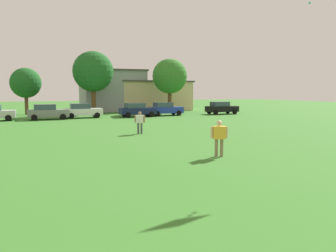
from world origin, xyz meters
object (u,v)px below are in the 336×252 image
Objects in this scene: parked_car_black_6 at (221,108)px; tree_center at (26,83)px; parked_car_blue_5 at (165,109)px; parked_car_navy_4 at (137,110)px; parked_car_white_3 at (82,110)px; bystander_near_trees at (140,121)px; adult_bystander at (219,135)px; tree_right at (93,72)px; parked_car_gray_2 at (47,112)px; tree_far_right at (170,76)px.

tree_center is (-24.51, 8.50, 3.30)m from parked_car_black_6.
parked_car_blue_5 is 18.66m from tree_center.
parked_car_white_3 is at bearing 171.53° from parked_car_navy_4.
parked_car_white_3 and parked_car_black_6 have the same top height.
bystander_near_trees is 0.26× the size of tree_center.
bystander_near_trees is at bearing 116.68° from adult_bystander.
adult_bystander is 0.21× the size of tree_right.
parked_car_navy_4 is (10.23, 0.16, 0.00)m from parked_car_gray_2.
tree_far_right is (10.62, -1.09, -0.49)m from tree_right.
tree_right is at bearing 68.72° from parked_car_white_3.
bystander_near_trees is at bearing -116.72° from parked_car_blue_5.
parked_car_gray_2 is at bearing -76.28° from tree_center.
parked_car_black_6 is at bearing -2.35° from parked_car_blue_5.
parked_car_white_3 is (-1.88, 16.82, -0.11)m from bystander_near_trees.
tree_center is 0.73× the size of tree_right.
tree_right is at bearing 48.39° from parked_car_gray_2.
parked_car_black_6 is 8.69m from tree_far_right.
tree_right is (6.18, 6.96, 4.83)m from parked_car_gray_2.
parked_car_black_6 is 0.70× the size of tree_center.
tree_far_right is (6.56, 5.71, 4.34)m from parked_car_navy_4.
tree_far_right is (12.90, 4.77, 4.34)m from parked_car_white_3.
tree_center is 0.80× the size of tree_far_right.
bystander_near_trees is 24.60m from tree_far_right.
tree_center is at bearing 170.08° from tree_far_right.
parked_car_white_3 is at bearing 178.73° from parked_car_black_6.
parked_car_gray_2 is at bearing -160.75° from tree_far_right.
parked_car_gray_2 is 0.51× the size of tree_right.
tree_far_right reaches higher than parked_car_black_6.
parked_car_white_3 and parked_car_blue_5 have the same top height.
tree_far_right is at bearing 89.29° from bystander_near_trees.
tree_center reaches higher than parked_car_navy_4.
tree_center is (-12.48, 9.04, 3.30)m from parked_car_navy_4.
bystander_near_trees is 0.38× the size of parked_car_gray_2.
parked_car_gray_2 reaches higher than bystander_near_trees.
parked_car_white_3 is 1.00× the size of parked_car_blue_5.
parked_car_white_3 is at bearing -159.72° from tree_far_right.
parked_car_gray_2 is 22.28m from parked_car_black_6.
parked_car_black_6 reaches higher than bystander_near_trees.
tree_far_right is (10.05, 31.32, 4.17)m from adult_bystander.
parked_car_blue_5 is 0.56× the size of tree_far_right.
parked_car_navy_4 is 0.70× the size of tree_center.
adult_bystander is 35.93m from tree_center.
tree_center reaches higher than parked_car_white_3.
tree_center is (-16.45, 8.17, 3.30)m from parked_car_blue_5.
parked_car_gray_2 is 10.23m from parked_car_navy_4.
tree_center is at bearing 127.18° from parked_car_white_3.
parked_car_black_6 is at bearing -21.28° from tree_right.
tree_far_right reaches higher than parked_car_gray_2.
tree_far_right is at bearing 41.02° from parked_car_navy_4.
parked_car_gray_2 is 0.70× the size of tree_center.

